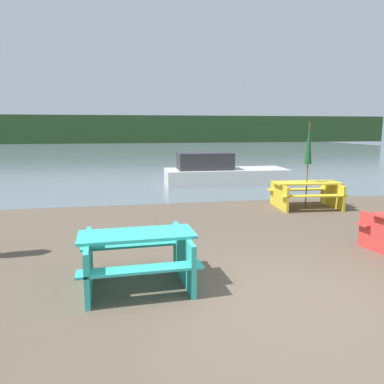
{
  "coord_description": "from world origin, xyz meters",
  "views": [
    {
      "loc": [
        -2.12,
        -4.22,
        2.3
      ],
      "look_at": [
        -0.58,
        3.97,
        0.85
      ],
      "focal_mm": 35.0,
      "sensor_mm": 36.0,
      "label": 1
    }
  ],
  "objects_px": {
    "boat": "(221,173)",
    "umbrella_darkgreen": "(309,145)",
    "picnic_table_teal": "(137,254)",
    "picnic_table_yellow": "(306,192)"
  },
  "relations": [
    {
      "from": "picnic_table_teal",
      "to": "picnic_table_yellow",
      "type": "relative_size",
      "value": 0.87
    },
    {
      "from": "picnic_table_teal",
      "to": "umbrella_darkgreen",
      "type": "bearing_deg",
      "value": 42.19
    },
    {
      "from": "picnic_table_yellow",
      "to": "umbrella_darkgreen",
      "type": "distance_m",
      "value": 1.35
    },
    {
      "from": "picnic_table_yellow",
      "to": "umbrella_darkgreen",
      "type": "height_order",
      "value": "umbrella_darkgreen"
    },
    {
      "from": "picnic_table_teal",
      "to": "umbrella_darkgreen",
      "type": "height_order",
      "value": "umbrella_darkgreen"
    },
    {
      "from": "picnic_table_teal",
      "to": "umbrella_darkgreen",
      "type": "xyz_separation_m",
      "value": [
        5.03,
        4.56,
        1.34
      ]
    },
    {
      "from": "picnic_table_yellow",
      "to": "boat",
      "type": "height_order",
      "value": "boat"
    },
    {
      "from": "boat",
      "to": "umbrella_darkgreen",
      "type": "bearing_deg",
      "value": -73.55
    },
    {
      "from": "picnic_table_teal",
      "to": "boat",
      "type": "xyz_separation_m",
      "value": [
        3.74,
        9.26,
        0.01
      ]
    },
    {
      "from": "picnic_table_teal",
      "to": "boat",
      "type": "height_order",
      "value": "boat"
    }
  ]
}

